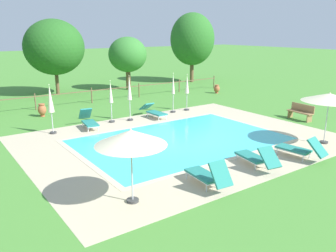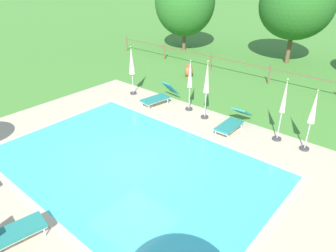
{
  "view_description": "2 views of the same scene",
  "coord_description": "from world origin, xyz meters",
  "px_view_note": "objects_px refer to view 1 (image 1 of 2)",
  "views": [
    {
      "loc": [
        -9.26,
        -12.06,
        4.83
      ],
      "look_at": [
        -0.38,
        0.5,
        0.6
      ],
      "focal_mm": 37.29,
      "sensor_mm": 36.0,
      "label": 1
    },
    {
      "loc": [
        6.41,
        -5.62,
        5.86
      ],
      "look_at": [
        -0.19,
        2.09,
        0.54
      ],
      "focal_mm": 33.27,
      "sensor_mm": 36.0,
      "label": 2
    }
  ],
  "objects_px": {
    "patio_umbrella_open_foreground": "(131,138)",
    "patio_umbrella_open_by_bench": "(329,98)",
    "sun_lounger_south_near_corner": "(256,157)",
    "wooden_bench_lawn_side": "(301,111)",
    "sun_lounger_north_far": "(89,120)",
    "patio_umbrella_closed_row_east": "(111,96)",
    "terracotta_urn_by_tree": "(217,89)",
    "tree_east_mid": "(128,55)",
    "patio_umbrella_closed_row_mid_west": "(173,88)",
    "tree_far_west": "(54,47)",
    "terracotta_urn_near_fence": "(42,110)",
    "sun_lounger_north_end": "(300,149)",
    "sun_lounger_north_mid": "(208,175)",
    "tree_centre": "(192,39)",
    "sun_lounger_north_near_steps": "(154,111)",
    "patio_umbrella_closed_row_west": "(187,87)",
    "patio_umbrella_closed_row_centre": "(129,92)",
    "patio_umbrella_closed_row_mid_east": "(50,101)"
  },
  "relations": [
    {
      "from": "tree_far_west",
      "to": "tree_centre",
      "type": "relative_size",
      "value": 0.88
    },
    {
      "from": "tree_far_west",
      "to": "sun_lounger_south_near_corner",
      "type": "bearing_deg",
      "value": -87.03
    },
    {
      "from": "wooden_bench_lawn_side",
      "to": "patio_umbrella_closed_row_mid_east",
      "type": "bearing_deg",
      "value": 156.63
    },
    {
      "from": "sun_lounger_north_mid",
      "to": "tree_east_mid",
      "type": "xyz_separation_m",
      "value": [
        7.22,
        18.17,
        2.49
      ]
    },
    {
      "from": "sun_lounger_north_near_steps",
      "to": "tree_far_west",
      "type": "xyz_separation_m",
      "value": [
        -2.04,
        10.54,
        3.23
      ]
    },
    {
      "from": "patio_umbrella_closed_row_east",
      "to": "tree_far_west",
      "type": "height_order",
      "value": "tree_far_west"
    },
    {
      "from": "terracotta_urn_by_tree",
      "to": "tree_east_mid",
      "type": "bearing_deg",
      "value": 130.38
    },
    {
      "from": "sun_lounger_north_end",
      "to": "terracotta_urn_near_fence",
      "type": "distance_m",
      "value": 14.17
    },
    {
      "from": "patio_umbrella_closed_row_mid_west",
      "to": "tree_far_west",
      "type": "height_order",
      "value": "tree_far_west"
    },
    {
      "from": "patio_umbrella_closed_row_centre",
      "to": "tree_far_west",
      "type": "relative_size",
      "value": 0.44
    },
    {
      "from": "sun_lounger_north_far",
      "to": "patio_umbrella_closed_row_east",
      "type": "relative_size",
      "value": 0.87
    },
    {
      "from": "sun_lounger_north_far",
      "to": "patio_umbrella_open_by_bench",
      "type": "bearing_deg",
      "value": -48.19
    },
    {
      "from": "sun_lounger_north_mid",
      "to": "patio_umbrella_closed_row_west",
      "type": "bearing_deg",
      "value": 55.2
    },
    {
      "from": "patio_umbrella_closed_row_east",
      "to": "tree_far_west",
      "type": "xyz_separation_m",
      "value": [
        0.41,
        10.13,
        2.17
      ]
    },
    {
      "from": "sun_lounger_north_near_steps",
      "to": "patio_umbrella_closed_row_mid_west",
      "type": "xyz_separation_m",
      "value": [
        1.67,
        0.4,
        1.11
      ]
    },
    {
      "from": "patio_umbrella_closed_row_west",
      "to": "terracotta_urn_by_tree",
      "type": "height_order",
      "value": "patio_umbrella_closed_row_west"
    },
    {
      "from": "sun_lounger_north_end",
      "to": "patio_umbrella_closed_row_east",
      "type": "height_order",
      "value": "patio_umbrella_closed_row_east"
    },
    {
      "from": "sun_lounger_north_end",
      "to": "terracotta_urn_by_tree",
      "type": "height_order",
      "value": "sun_lounger_north_end"
    },
    {
      "from": "patio_umbrella_closed_row_mid_east",
      "to": "patio_umbrella_closed_row_east",
      "type": "relative_size",
      "value": 1.05
    },
    {
      "from": "patio_umbrella_closed_row_east",
      "to": "tree_centre",
      "type": "bearing_deg",
      "value": 35.63
    },
    {
      "from": "sun_lounger_north_end",
      "to": "tree_far_west",
      "type": "distance_m",
      "value": 19.88
    },
    {
      "from": "patio_umbrella_closed_row_west",
      "to": "sun_lounger_north_mid",
      "type": "bearing_deg",
      "value": -124.8
    },
    {
      "from": "patio_umbrella_open_by_bench",
      "to": "tree_far_west",
      "type": "relative_size",
      "value": 0.41
    },
    {
      "from": "sun_lounger_north_end",
      "to": "patio_umbrella_closed_row_west",
      "type": "height_order",
      "value": "patio_umbrella_closed_row_west"
    },
    {
      "from": "terracotta_urn_near_fence",
      "to": "sun_lounger_north_end",
      "type": "bearing_deg",
      "value": -64.13
    },
    {
      "from": "patio_umbrella_open_foreground",
      "to": "tree_far_west",
      "type": "height_order",
      "value": "tree_far_west"
    },
    {
      "from": "patio_umbrella_closed_row_mid_west",
      "to": "patio_umbrella_closed_row_east",
      "type": "xyz_separation_m",
      "value": [
        -4.12,
        0.0,
        -0.04
      ]
    },
    {
      "from": "patio_umbrella_closed_row_east",
      "to": "terracotta_urn_by_tree",
      "type": "xyz_separation_m",
      "value": [
        10.89,
        3.41,
        -1.07
      ]
    },
    {
      "from": "patio_umbrella_closed_row_east",
      "to": "sun_lounger_south_near_corner",
      "type": "bearing_deg",
      "value": -81.09
    },
    {
      "from": "wooden_bench_lawn_side",
      "to": "tree_far_west",
      "type": "distance_m",
      "value": 18.11
    },
    {
      "from": "patio_umbrella_closed_row_west",
      "to": "patio_umbrella_closed_row_centre",
      "type": "bearing_deg",
      "value": -177.33
    },
    {
      "from": "patio_umbrella_open_foreground",
      "to": "patio_umbrella_open_by_bench",
      "type": "xyz_separation_m",
      "value": [
        9.65,
        -0.11,
        0.1
      ]
    },
    {
      "from": "tree_east_mid",
      "to": "patio_umbrella_closed_row_centre",
      "type": "bearing_deg",
      "value": -118.55
    },
    {
      "from": "patio_umbrella_open_foreground",
      "to": "patio_umbrella_closed_row_west",
      "type": "height_order",
      "value": "patio_umbrella_closed_row_west"
    },
    {
      "from": "sun_lounger_south_near_corner",
      "to": "patio_umbrella_open_foreground",
      "type": "distance_m",
      "value": 5.25
    },
    {
      "from": "sun_lounger_north_far",
      "to": "patio_umbrella_closed_row_east",
      "type": "height_order",
      "value": "patio_umbrella_closed_row_east"
    },
    {
      "from": "patio_umbrella_closed_row_west",
      "to": "patio_umbrella_closed_row_east",
      "type": "relative_size",
      "value": 0.99
    },
    {
      "from": "patio_umbrella_closed_row_east",
      "to": "tree_east_mid",
      "type": "xyz_separation_m",
      "value": [
        6.07,
        9.07,
        1.46
      ]
    },
    {
      "from": "sun_lounger_north_far",
      "to": "patio_umbrella_closed_row_centre",
      "type": "relative_size",
      "value": 0.79
    },
    {
      "from": "patio_umbrella_closed_row_centre",
      "to": "tree_far_west",
      "type": "xyz_separation_m",
      "value": [
        -0.61,
        10.36,
        1.98
      ]
    },
    {
      "from": "patio_umbrella_open_foreground",
      "to": "patio_umbrella_closed_row_centre",
      "type": "xyz_separation_m",
      "value": [
        4.63,
        8.38,
        -0.34
      ]
    },
    {
      "from": "sun_lounger_south_near_corner",
      "to": "wooden_bench_lawn_side",
      "type": "distance_m",
      "value": 8.19
    },
    {
      "from": "sun_lounger_north_far",
      "to": "tree_east_mid",
      "type": "height_order",
      "value": "tree_east_mid"
    },
    {
      "from": "sun_lounger_north_end",
      "to": "sun_lounger_south_near_corner",
      "type": "height_order",
      "value": "sun_lounger_north_end"
    },
    {
      "from": "sun_lounger_north_near_steps",
      "to": "sun_lounger_north_mid",
      "type": "relative_size",
      "value": 1.11
    },
    {
      "from": "sun_lounger_north_end",
      "to": "patio_umbrella_open_foreground",
      "type": "bearing_deg",
      "value": 174.95
    },
    {
      "from": "patio_umbrella_closed_row_mid_west",
      "to": "tree_east_mid",
      "type": "relative_size",
      "value": 0.55
    },
    {
      "from": "sun_lounger_north_mid",
      "to": "terracotta_urn_by_tree",
      "type": "bearing_deg",
      "value": 46.1
    },
    {
      "from": "patio_umbrella_closed_row_mid_west",
      "to": "sun_lounger_north_mid",
      "type": "bearing_deg",
      "value": -120.08
    },
    {
      "from": "sun_lounger_north_mid",
      "to": "sun_lounger_north_far",
      "type": "height_order",
      "value": "sun_lounger_north_mid"
    }
  ]
}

